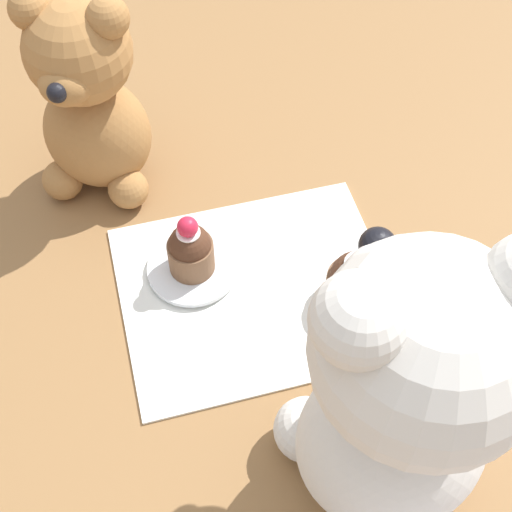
% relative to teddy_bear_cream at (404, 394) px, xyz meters
% --- Properties ---
extents(ground_plane, '(4.00, 4.00, 0.00)m').
position_rel_teddy_bear_cream_xyz_m(ground_plane, '(0.05, -0.20, -0.15)').
color(ground_plane, olive).
extents(knitted_placemat, '(0.26, 0.22, 0.01)m').
position_rel_teddy_bear_cream_xyz_m(knitted_placemat, '(0.05, -0.20, -0.14)').
color(knitted_placemat, silver).
rests_on(knitted_placemat, ground_plane).
extents(teddy_bear_cream, '(0.15, 0.16, 0.29)m').
position_rel_teddy_bear_cream_xyz_m(teddy_bear_cream, '(0.00, 0.00, 0.00)').
color(teddy_bear_cream, silver).
rests_on(teddy_bear_cream, ground_plane).
extents(teddy_bear_tan, '(0.14, 0.13, 0.22)m').
position_rel_teddy_bear_cream_xyz_m(teddy_bear_tan, '(0.16, -0.38, -0.04)').
color(teddy_bear_tan, '#A3703D').
rests_on(teddy_bear_tan, ground_plane).
extents(cupcake_near_cream_bear, '(0.06, 0.06, 0.07)m').
position_rel_teddy_bear_cream_xyz_m(cupcake_near_cream_bear, '(-0.04, -0.16, -0.12)').
color(cupcake_near_cream_bear, brown).
rests_on(cupcake_near_cream_bear, knitted_placemat).
extents(saucer_plate, '(0.09, 0.09, 0.01)m').
position_rel_teddy_bear_cream_xyz_m(saucer_plate, '(0.10, -0.23, -0.14)').
color(saucer_plate, silver).
rests_on(saucer_plate, knitted_placemat).
extents(cupcake_near_tan_bear, '(0.04, 0.04, 0.07)m').
position_rel_teddy_bear_cream_xyz_m(cupcake_near_tan_bear, '(0.10, -0.23, -0.11)').
color(cupcake_near_tan_bear, brown).
rests_on(cupcake_near_tan_bear, saucer_plate).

